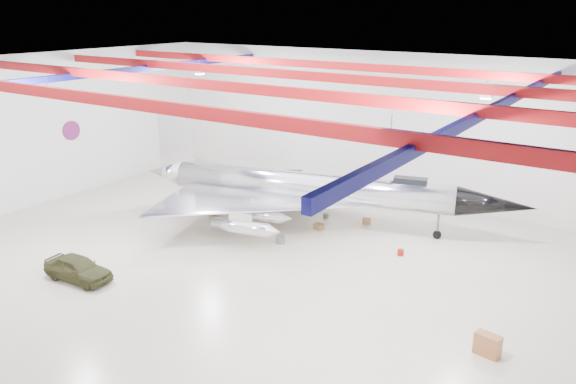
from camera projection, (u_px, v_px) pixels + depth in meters
The scene contains 15 objects.
floor at pixel (265, 260), 32.71m from camera, with size 40.00×40.00×0.00m, color #BBAA94.
wall_back at pixel (380, 125), 42.81m from camera, with size 40.00×40.00×0.00m, color silver.
wall_left at pixel (47, 128), 41.61m from camera, with size 30.00×30.00×0.00m, color silver.
ceiling at pixel (262, 68), 29.27m from camera, with size 40.00×40.00×0.00m, color #0A0F38.
ceiling_structure at pixel (263, 82), 29.49m from camera, with size 39.50×29.50×1.08m.
wall_roundel at pixel (71, 131), 43.31m from camera, with size 1.50×1.50×0.10m, color #B21414.
jet_aircraft at pixel (309, 190), 37.63m from camera, with size 25.98×18.62×7.23m.
jeep at pixel (78, 268), 30.17m from camera, with size 1.62×4.03×1.37m, color #35371B.
desk at pixel (487, 345), 23.64m from camera, with size 1.07×0.54×0.98m, color brown.
crate_ply at pixel (213, 213), 39.77m from camera, with size 0.51×0.41×0.36m, color olive.
engine_drum at pixel (280, 240), 35.03m from camera, with size 0.53×0.53×0.47m, color #59595B.
parts_bin at pixel (366, 221), 38.23m from camera, with size 0.53×0.42×0.37m, color olive.
tool_chest at pixel (401, 253), 33.34m from camera, with size 0.39×0.39×0.35m, color maroon.
oil_barrel at pixel (319, 227), 37.22m from camera, with size 0.58×0.46×0.41m, color olive.
spares_box at pixel (326, 215), 39.32m from camera, with size 0.38×0.38×0.34m, color #59595B.
Camera 1 is at (17.78, -23.99, 13.99)m, focal length 35.00 mm.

